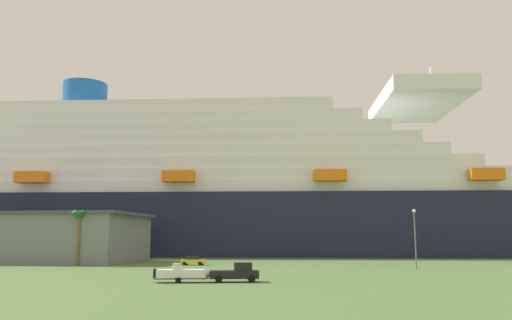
{
  "coord_description": "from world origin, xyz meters",
  "views": [
    {
      "loc": [
        18.52,
        -81.35,
        5.17
      ],
      "look_at": [
        6.73,
        35.47,
        22.63
      ],
      "focal_mm": 36.2,
      "sensor_mm": 36.0,
      "label": 1
    }
  ],
  "objects_px": {
    "palm_tree": "(79,220)",
    "parked_car_yellow_taxi": "(193,261)",
    "pickup_truck": "(236,273)",
    "small_boat_on_trailer": "(187,274)",
    "cruise_ship": "(190,195)",
    "parked_car_green_wagon": "(66,258)",
    "street_lamp": "(415,231)"
  },
  "relations": [
    {
      "from": "palm_tree",
      "to": "parked_car_yellow_taxi",
      "type": "bearing_deg",
      "value": 9.68
    },
    {
      "from": "pickup_truck",
      "to": "small_boat_on_trailer",
      "type": "bearing_deg",
      "value": -168.68
    },
    {
      "from": "pickup_truck",
      "to": "parked_car_yellow_taxi",
      "type": "bearing_deg",
      "value": 110.44
    },
    {
      "from": "cruise_ship",
      "to": "small_boat_on_trailer",
      "type": "bearing_deg",
      "value": -77.02
    },
    {
      "from": "palm_tree",
      "to": "parked_car_green_wagon",
      "type": "xyz_separation_m",
      "value": [
        -7.89,
        11.81,
        -7.37
      ]
    },
    {
      "from": "small_boat_on_trailer",
      "to": "palm_tree",
      "type": "relative_size",
      "value": 0.76
    },
    {
      "from": "pickup_truck",
      "to": "palm_tree",
      "type": "height_order",
      "value": "palm_tree"
    },
    {
      "from": "small_boat_on_trailer",
      "to": "pickup_truck",
      "type": "bearing_deg",
      "value": 11.32
    },
    {
      "from": "pickup_truck",
      "to": "parked_car_yellow_taxi",
      "type": "distance_m",
      "value": 36.55
    },
    {
      "from": "cruise_ship",
      "to": "parked_car_yellow_taxi",
      "type": "distance_m",
      "value": 53.68
    },
    {
      "from": "parked_car_green_wagon",
      "to": "parked_car_yellow_taxi",
      "type": "xyz_separation_m",
      "value": [
        28.39,
        -8.31,
        0.0
      ]
    },
    {
      "from": "pickup_truck",
      "to": "street_lamp",
      "type": "xyz_separation_m",
      "value": [
        25.19,
        24.57,
        5.0
      ]
    },
    {
      "from": "parked_car_green_wagon",
      "to": "pickup_truck",
      "type": "bearing_deg",
      "value": -45.97
    },
    {
      "from": "pickup_truck",
      "to": "parked_car_green_wagon",
      "type": "bearing_deg",
      "value": 134.03
    },
    {
      "from": "parked_car_green_wagon",
      "to": "street_lamp",
      "type": "bearing_deg",
      "value": -15.18
    },
    {
      "from": "cruise_ship",
      "to": "parked_car_green_wagon",
      "type": "xyz_separation_m",
      "value": [
        -15.96,
        -41.42,
        -15.94
      ]
    },
    {
      "from": "pickup_truck",
      "to": "small_boat_on_trailer",
      "type": "xyz_separation_m",
      "value": [
        -5.57,
        -1.12,
        -0.08
      ]
    },
    {
      "from": "street_lamp",
      "to": "parked_car_green_wagon",
      "type": "height_order",
      "value": "street_lamp"
    },
    {
      "from": "small_boat_on_trailer",
      "to": "palm_tree",
      "type": "bearing_deg",
      "value": 130.98
    },
    {
      "from": "parked_car_green_wagon",
      "to": "parked_car_yellow_taxi",
      "type": "bearing_deg",
      "value": -16.32
    },
    {
      "from": "parked_car_yellow_taxi",
      "to": "palm_tree",
      "type": "bearing_deg",
      "value": -170.32
    },
    {
      "from": "parked_car_yellow_taxi",
      "to": "cruise_ship",
      "type": "bearing_deg",
      "value": 104.03
    },
    {
      "from": "parked_car_yellow_taxi",
      "to": "street_lamp",
      "type": "bearing_deg",
      "value": -14.31
    },
    {
      "from": "pickup_truck",
      "to": "palm_tree",
      "type": "relative_size",
      "value": 0.58
    },
    {
      "from": "small_boat_on_trailer",
      "to": "street_lamp",
      "type": "relative_size",
      "value": 0.8
    },
    {
      "from": "pickup_truck",
      "to": "parked_car_green_wagon",
      "type": "distance_m",
      "value": 59.2
    },
    {
      "from": "small_boat_on_trailer",
      "to": "parked_car_yellow_taxi",
      "type": "bearing_deg",
      "value": 101.49
    },
    {
      "from": "small_boat_on_trailer",
      "to": "palm_tree",
      "type": "xyz_separation_m",
      "value": [
        -27.69,
        31.87,
        7.24
      ]
    },
    {
      "from": "small_boat_on_trailer",
      "to": "palm_tree",
      "type": "distance_m",
      "value": 42.83
    },
    {
      "from": "street_lamp",
      "to": "parked_car_yellow_taxi",
      "type": "xyz_separation_m",
      "value": [
        -37.95,
        9.68,
        -5.21
      ]
    },
    {
      "from": "pickup_truck",
      "to": "small_boat_on_trailer",
      "type": "height_order",
      "value": "pickup_truck"
    },
    {
      "from": "small_boat_on_trailer",
      "to": "parked_car_green_wagon",
      "type": "distance_m",
      "value": 56.34
    }
  ]
}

